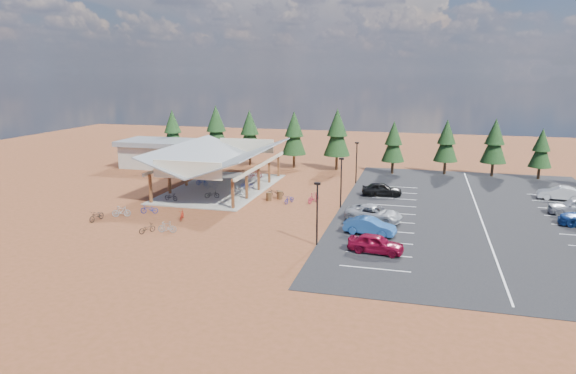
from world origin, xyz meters
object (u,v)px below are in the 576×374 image
(trash_bin_1, at_px, (280,195))
(bike_3, at_px, (213,174))
(car_1, at_px, (370,226))
(car_2, at_px, (374,213))
(bike_pavilion, at_px, (221,157))
(car_0, at_px, (376,243))
(bike_2, at_px, (202,182))
(lamp_post_2, at_px, (357,160))
(bike_14, at_px, (289,199))
(outbuilding, at_px, (160,153))
(bike_0, at_px, (171,197))
(bike_13, at_px, (167,227))
(car_4, at_px, (382,189))
(bike_8, at_px, (97,216))
(car_9, at_px, (559,193))
(bike_5, at_px, (239,190))
(trash_bin_0, at_px, (269,196))
(bike_4, at_px, (212,194))
(bike_10, at_px, (149,209))
(bike_11, at_px, (182,215))
(lamp_post_0, at_px, (317,209))
(bike_16, at_px, (275,192))
(bike_1, at_px, (211,185))
(bike_6, at_px, (247,185))
(lamp_post_1, at_px, (341,179))
(bike_12, at_px, (147,228))
(bike_15, at_px, (313,198))
(bike_7, at_px, (255,174))
(bike_9, at_px, (121,211))
(car_8, at_px, (576,207))

(trash_bin_1, bearing_deg, bike_3, 143.71)
(car_1, relative_size, car_2, 0.83)
(car_1, bearing_deg, bike_pavilion, 64.90)
(car_0, bearing_deg, trash_bin_1, 46.10)
(bike_2, bearing_deg, lamp_post_2, -57.13)
(bike_14, bearing_deg, outbuilding, 165.16)
(bike_0, distance_m, bike_3, 12.22)
(bike_13, xyz_separation_m, car_4, (16.79, 18.14, 0.29))
(bike_8, xyz_separation_m, car_9, (43.51, 19.64, 0.27))
(bike_3, distance_m, bike_5, 10.16)
(trash_bin_0, bearing_deg, bike_4, -171.61)
(bike_10, distance_m, car_2, 21.68)
(bike_11, bearing_deg, bike_14, 29.56)
(bike_pavilion, height_order, trash_bin_1, bike_pavilion)
(bike_13, xyz_separation_m, car_0, (17.87, -0.52, 0.27))
(lamp_post_0, relative_size, bike_16, 2.77)
(bike_2, height_order, car_1, car_1)
(bike_1, distance_m, bike_4, 4.56)
(lamp_post_2, xyz_separation_m, bike_6, (-12.03, -6.42, -2.47))
(lamp_post_1, bearing_deg, bike_0, -173.08)
(car_1, distance_m, car_4, 14.29)
(bike_0, xyz_separation_m, bike_12, (3.15, -10.46, -0.10))
(bike_15, relative_size, car_4, 0.42)
(bike_8, bearing_deg, bike_0, 73.67)
(bike_12, bearing_deg, bike_16, -84.42)
(bike_7, relative_size, bike_13, 1.14)
(bike_3, bearing_deg, bike_13, -172.00)
(bike_4, xyz_separation_m, bike_12, (-0.65, -12.61, -0.11))
(car_4, bearing_deg, bike_pavilion, 82.49)
(lamp_post_1, distance_m, trash_bin_1, 7.60)
(trash_bin_1, xyz_separation_m, bike_14, (1.46, -1.48, -0.01))
(trash_bin_0, distance_m, bike_2, 10.93)
(bike_16, bearing_deg, trash_bin_0, -20.99)
(bike_11, bearing_deg, car_2, -3.50)
(bike_10, bearing_deg, car_1, 71.52)
(car_0, bearing_deg, bike_1, 58.13)
(bike_6, xyz_separation_m, bike_8, (-9.14, -16.16, -0.01))
(bike_12, xyz_separation_m, bike_13, (1.64, 0.52, 0.09))
(bike_11, distance_m, car_0, 18.95)
(bike_5, height_order, car_0, car_0)
(trash_bin_1, bearing_deg, bike_13, -114.00)
(bike_pavilion, height_order, bike_4, bike_pavilion)
(bike_13, height_order, car_4, car_4)
(trash_bin_1, relative_size, bike_1, 0.59)
(bike_9, height_order, bike_11, bike_9)
(bike_16, distance_m, car_0, 19.83)
(bike_12, height_order, car_0, car_0)
(bike_pavilion, height_order, outbuilding, bike_pavilion)
(car_0, height_order, car_8, car_8)
(bike_4, bearing_deg, car_4, -88.64)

